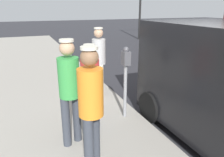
# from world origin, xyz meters

# --- Properties ---
(ground_plane) EXTENTS (80.00, 80.00, 0.00)m
(ground_plane) POSITION_xyz_m (0.00, 0.00, 0.00)
(ground_plane) COLOR #2D2D33
(parking_meter_near) EXTENTS (0.14, 0.18, 1.52)m
(parking_meter_near) POSITION_xyz_m (1.35, -0.73, 1.18)
(parking_meter_near) COLOR gray
(parking_meter_near) RESTS_ON sidewalk_slab
(pedestrian_in_gray) EXTENTS (0.34, 0.36, 1.78)m
(pedestrian_in_gray) POSITION_xyz_m (1.44, -2.10, 1.18)
(pedestrian_in_gray) COLOR beige
(pedestrian_in_gray) RESTS_ON sidewalk_slab
(pedestrian_in_green) EXTENTS (0.34, 0.34, 1.80)m
(pedestrian_in_green) POSITION_xyz_m (2.61, -0.21, 1.19)
(pedestrian_in_green) COLOR #383D47
(pedestrian_in_green) RESTS_ON sidewalk_slab
(pedestrian_in_red) EXTENTS (0.35, 0.34, 1.65)m
(pedestrian_in_red) POSITION_xyz_m (2.16, -0.54, 1.09)
(pedestrian_in_red) COLOR #4C608C
(pedestrian_in_red) RESTS_ON sidewalk_slab
(pedestrian_in_orange) EXTENTS (0.34, 0.34, 1.80)m
(pedestrian_in_orange) POSITION_xyz_m (2.48, 0.54, 1.19)
(pedestrian_in_orange) COLOR #383D47
(pedestrian_in_orange) RESTS_ON sidewalk_slab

